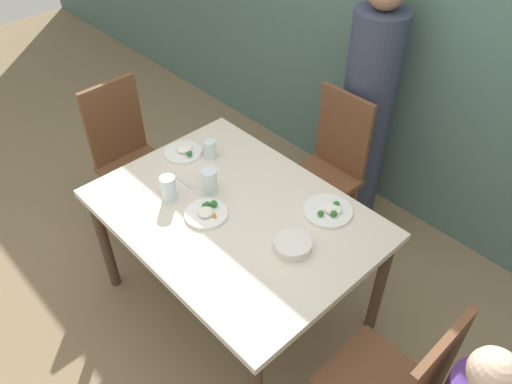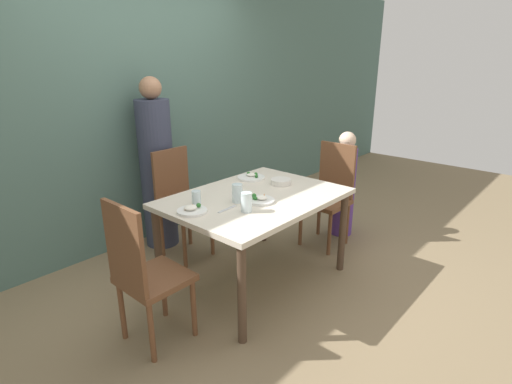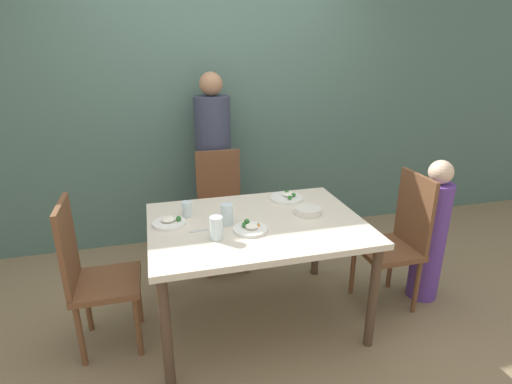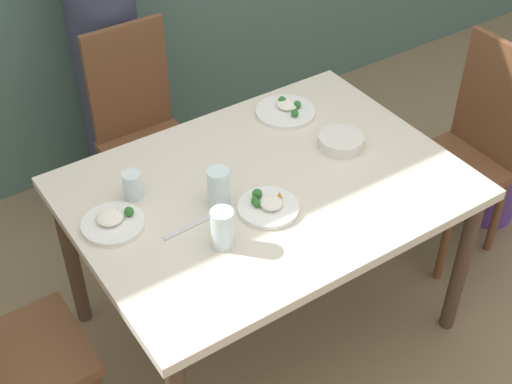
% 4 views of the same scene
% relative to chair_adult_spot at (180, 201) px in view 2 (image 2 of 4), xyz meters
% --- Properties ---
extents(ground_plane, '(10.00, 10.00, 0.00)m').
position_rel_chair_adult_spot_xyz_m(ground_plane, '(0.09, -0.85, -0.53)').
color(ground_plane, '#847051').
extents(wall_back, '(10.00, 0.06, 2.70)m').
position_rel_chair_adult_spot_xyz_m(wall_back, '(0.09, 0.59, 0.82)').
color(wall_back, '#4C6B60').
rests_on(wall_back, ground_plane).
extents(dining_table, '(1.38, 1.01, 0.75)m').
position_rel_chair_adult_spot_xyz_m(dining_table, '(0.09, -0.85, 0.15)').
color(dining_table, beige).
rests_on(dining_table, ground_plane).
extents(chair_adult_spot, '(0.40, 0.40, 1.00)m').
position_rel_chair_adult_spot_xyz_m(chair_adult_spot, '(0.00, 0.00, 0.00)').
color(chair_adult_spot, brown).
rests_on(chair_adult_spot, ground_plane).
extents(chair_child_spot, '(0.40, 0.40, 1.00)m').
position_rel_chair_adult_spot_xyz_m(chair_child_spot, '(1.12, -0.91, 0.00)').
color(chair_child_spot, brown).
rests_on(chair_child_spot, ground_plane).
extents(chair_empty_left, '(0.40, 0.40, 1.00)m').
position_rel_chair_adult_spot_xyz_m(chair_empty_left, '(-0.95, -0.85, 0.00)').
color(chair_empty_left, brown).
rests_on(chair_empty_left, ground_plane).
extents(person_adult, '(0.32, 0.32, 1.63)m').
position_rel_chair_adult_spot_xyz_m(person_adult, '(0.00, 0.32, 0.23)').
color(person_adult, '#33384C').
rests_on(person_adult, ground_plane).
extents(person_child, '(0.22, 0.22, 1.09)m').
position_rel_chair_adult_spot_xyz_m(person_child, '(1.40, -0.91, -0.02)').
color(person_child, '#5B3893').
rests_on(person_child, ground_plane).
extents(bowl_curry, '(0.17, 0.17, 0.05)m').
position_rel_chair_adult_spot_xyz_m(bowl_curry, '(0.45, -0.82, 0.25)').
color(bowl_curry, silver).
rests_on(bowl_curry, dining_table).
extents(plate_rice_adult, '(0.21, 0.21, 0.05)m').
position_rel_chair_adult_spot_xyz_m(plate_rice_adult, '(-0.47, -0.75, 0.24)').
color(plate_rice_adult, white).
rests_on(plate_rice_adult, dining_table).
extents(plate_rice_child, '(0.24, 0.24, 0.05)m').
position_rel_chair_adult_spot_xyz_m(plate_rice_child, '(0.41, -0.52, 0.24)').
color(plate_rice_child, white).
rests_on(plate_rice_child, dining_table).
extents(plate_noodles, '(0.21, 0.21, 0.05)m').
position_rel_chair_adult_spot_xyz_m(plate_noodles, '(0.01, -0.97, 0.24)').
color(plate_noodles, white).
rests_on(plate_noodles, dining_table).
extents(glass_water_tall, '(0.07, 0.07, 0.10)m').
position_rel_chair_adult_spot_xyz_m(glass_water_tall, '(-0.34, -0.65, 0.28)').
color(glass_water_tall, silver).
rests_on(glass_water_tall, dining_table).
extents(glass_water_short, '(0.08, 0.08, 0.14)m').
position_rel_chair_adult_spot_xyz_m(glass_water_short, '(-0.21, -1.03, 0.30)').
color(glass_water_short, silver).
rests_on(glass_water_short, dining_table).
extents(glass_water_center, '(0.08, 0.08, 0.14)m').
position_rel_chair_adult_spot_xyz_m(glass_water_center, '(-0.11, -0.85, 0.30)').
color(glass_water_center, silver).
rests_on(glass_water_center, dining_table).
extents(fork_steel, '(0.18, 0.03, 0.01)m').
position_rel_chair_adult_spot_xyz_m(fork_steel, '(-0.27, -0.90, 0.23)').
color(fork_steel, silver).
rests_on(fork_steel, dining_table).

